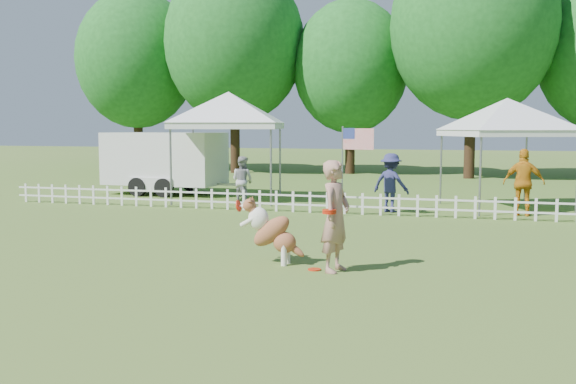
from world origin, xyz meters
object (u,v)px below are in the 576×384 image
object	(u,v)px
canopy_tent_left	(229,148)
canopy_tent_right	(505,155)
frisbee_on_turf	(315,269)
cargo_trailer	(165,163)
flag_pole	(342,171)
dog	(273,231)
spectator_b	(391,183)
spectator_c	(524,182)
handler	(336,216)
spectator_a	(242,180)

from	to	relation	value
canopy_tent_left	canopy_tent_right	xyz separation A→B (m)	(8.68, 0.12, -0.15)
frisbee_on_turf	canopy_tent_left	bearing A→B (deg)	118.95
cargo_trailer	flag_pole	distance (m)	8.32
dog	spectator_b	distance (m)	7.68
frisbee_on_turf	cargo_trailer	size ratio (longest dim) A/B	0.04
canopy_tent_left	cargo_trailer	xyz separation A→B (m)	(-2.97, 1.24, -0.61)
cargo_trailer	spectator_c	world-z (taller)	cargo_trailer
canopy_tent_right	handler	bearing A→B (deg)	-132.11
handler	spectator_c	bearing A→B (deg)	-11.04
handler	canopy_tent_left	size ratio (longest dim) A/B	0.54
flag_pole	spectator_b	world-z (taller)	flag_pole
cargo_trailer	canopy_tent_right	bearing A→B (deg)	-3.66
frisbee_on_turf	cargo_trailer	bearing A→B (deg)	127.49
spectator_a	spectator_c	world-z (taller)	spectator_c
flag_pole	spectator_b	distance (m)	1.70
cargo_trailer	frisbee_on_turf	bearing A→B (deg)	-50.66
dog	frisbee_on_turf	bearing A→B (deg)	-18.70
handler	spectator_a	bearing A→B (deg)	42.08
cargo_trailer	spectator_c	bearing A→B (deg)	-10.29
handler	spectator_a	distance (m)	9.58
dog	canopy_tent_left	size ratio (longest dim) A/B	0.33
handler	canopy_tent_left	world-z (taller)	canopy_tent_left
frisbee_on_turf	spectator_c	bearing A→B (deg)	64.26
handler	dog	bearing A→B (deg)	89.01
spectator_a	spectator_b	bearing A→B (deg)	-166.34
dog	handler	bearing A→B (deg)	-12.98
spectator_b	canopy_tent_left	bearing A→B (deg)	4.90
frisbee_on_turf	handler	bearing A→B (deg)	0.76
canopy_tent_left	spectator_a	distance (m)	1.70
canopy_tent_right	cargo_trailer	distance (m)	11.71
cargo_trailer	spectator_a	bearing A→B (deg)	-29.41
flag_pole	spectator_a	world-z (taller)	flag_pole
flag_pole	dog	bearing A→B (deg)	-81.15
frisbee_on_turf	spectator_a	bearing A→B (deg)	117.55
flag_pole	spectator_a	xyz separation A→B (m)	(-3.49, 1.62, -0.46)
dog	frisbee_on_turf	xyz separation A→B (m)	(0.84, -0.29, -0.57)
spectator_c	dog	bearing A→B (deg)	65.40
handler	spectator_a	xyz separation A→B (m)	(-4.71, 8.34, -0.18)
handler	frisbee_on_turf	bearing A→B (deg)	103.37
handler	canopy_tent_right	distance (m)	10.06
spectator_b	flag_pole	bearing A→B (deg)	64.95
cargo_trailer	dog	bearing A→B (deg)	-52.86
dog	cargo_trailer	xyz separation A→B (m)	(-7.35, 10.38, 0.56)
spectator_a	spectator_b	size ratio (longest dim) A/B	0.91
dog	cargo_trailer	distance (m)	12.73
handler	flag_pole	world-z (taller)	flag_pole
dog	spectator_a	world-z (taller)	spectator_a
frisbee_on_turf	canopy_tent_left	xyz separation A→B (m)	(-5.22, 9.43, 1.74)
handler	spectator_b	distance (m)	7.88
canopy_tent_left	spectator_c	size ratio (longest dim) A/B	1.91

